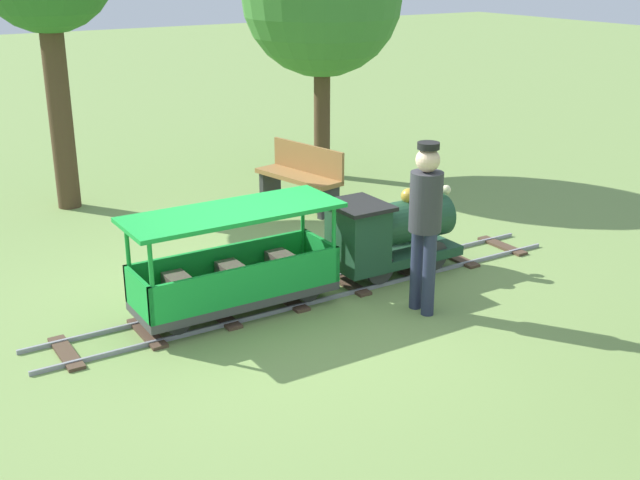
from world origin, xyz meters
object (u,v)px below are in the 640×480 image
object	(u,v)px
locomotive	(390,231)
passenger_car	(235,270)
park_bench	(301,176)
conductor_person	(425,214)

from	to	relation	value
locomotive	passenger_car	size ratio (longest dim) A/B	0.72
locomotive	passenger_car	bearing A→B (deg)	-90.00
locomotive	park_bench	xyz separation A→B (m)	(-2.58, 0.47, -0.07)
locomotive	conductor_person	size ratio (longest dim) A/B	0.89
locomotive	park_bench	world-z (taller)	locomotive
locomotive	passenger_car	world-z (taller)	passenger_car
conductor_person	park_bench	size ratio (longest dim) A/B	1.20
passenger_car	park_bench	bearing A→B (deg)	139.06
passenger_car	conductor_person	distance (m)	1.82
locomotive	park_bench	size ratio (longest dim) A/B	1.07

